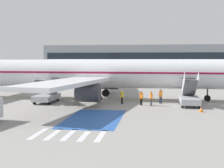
% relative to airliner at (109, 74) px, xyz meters
% --- Properties ---
extents(ground_plane, '(600.00, 600.00, 0.00)m').
position_rel_airliner_xyz_m(ground_plane, '(-1.27, -0.94, -3.60)').
color(ground_plane, gray).
extents(apron_leadline_yellow, '(79.92, 1.68, 0.01)m').
position_rel_airliner_xyz_m(apron_leadline_yellow, '(0.68, -0.01, -3.60)').
color(apron_leadline_yellow, gold).
rests_on(apron_leadline_yellow, ground_plane).
extents(apron_stand_patch_blue, '(5.13, 10.02, 0.01)m').
position_rel_airliner_xyz_m(apron_stand_patch_blue, '(0.68, -14.10, -3.60)').
color(apron_stand_patch_blue, '#2856A8').
rests_on(apron_stand_patch_blue, ground_plane).
extents(apron_walkway_bar_0, '(0.44, 3.60, 0.01)m').
position_rel_airliner_xyz_m(apron_walkway_bar_0, '(-2.32, -20.65, -3.60)').
color(apron_walkway_bar_0, silver).
rests_on(apron_walkway_bar_0, ground_plane).
extents(apron_walkway_bar_1, '(0.44, 3.60, 0.01)m').
position_rel_airliner_xyz_m(apron_walkway_bar_1, '(-1.12, -20.65, -3.60)').
color(apron_walkway_bar_1, silver).
rests_on(apron_walkway_bar_1, ground_plane).
extents(apron_walkway_bar_2, '(0.44, 3.60, 0.01)m').
position_rel_airliner_xyz_m(apron_walkway_bar_2, '(0.08, -20.65, -3.60)').
color(apron_walkway_bar_2, silver).
rests_on(apron_walkway_bar_2, ground_plane).
extents(apron_walkway_bar_3, '(0.44, 3.60, 0.01)m').
position_rel_airliner_xyz_m(apron_walkway_bar_3, '(1.28, -20.65, -3.60)').
color(apron_walkway_bar_3, silver).
rests_on(apron_walkway_bar_3, ground_plane).
extents(apron_walkway_bar_4, '(0.44, 3.60, 0.01)m').
position_rel_airliner_xyz_m(apron_walkway_bar_4, '(2.48, -20.65, -3.60)').
color(apron_walkway_bar_4, silver).
rests_on(apron_walkway_bar_4, ground_plane).
extents(airliner, '(46.29, 36.99, 11.50)m').
position_rel_airliner_xyz_m(airliner, '(0.00, 0.00, 0.00)').
color(airliner, silver).
rests_on(airliner, ground_plane).
extents(boarding_stairs_forward, '(2.29, 5.26, 4.11)m').
position_rel_airliner_xyz_m(boarding_stairs_forward, '(10.48, -4.72, -2.60)').
color(boarding_stairs_forward, '#ADB2BA').
rests_on(boarding_stairs_forward, ground_plane).
extents(boarding_stairs_aft, '(2.29, 5.26, 3.90)m').
position_rel_airliner_xyz_m(boarding_stairs_aft, '(-7.49, -4.39, -2.63)').
color(boarding_stairs_aft, '#ADB2BA').
rests_on(boarding_stairs_aft, ground_plane).
extents(fuel_tanker, '(9.41, 3.95, 3.54)m').
position_rel_airliner_xyz_m(fuel_tanker, '(-9.33, 27.54, -1.81)').
color(fuel_tanker, '#38383D').
rests_on(fuel_tanker, ground_plane).
extents(ground_crew_0, '(0.37, 0.48, 1.76)m').
position_rel_airliner_xyz_m(ground_crew_0, '(5.91, -5.35, -2.59)').
color(ground_crew_0, '#2D2D33').
rests_on(ground_crew_0, ground_plane).
extents(ground_crew_1, '(0.45, 0.48, 1.73)m').
position_rel_airliner_xyz_m(ground_crew_1, '(2.26, -4.18, -2.61)').
color(ground_crew_1, black).
rests_on(ground_crew_1, ground_plane).
extents(ground_crew_2, '(0.49, 0.41, 1.72)m').
position_rel_airliner_xyz_m(ground_crew_2, '(4.71, -5.03, -2.61)').
color(ground_crew_2, black).
rests_on(ground_crew_2, ground_plane).
extents(ground_crew_3, '(0.46, 0.30, 1.82)m').
position_rel_airliner_xyz_m(ground_crew_3, '(7.07, -3.19, -2.54)').
color(ground_crew_3, '#191E38').
rests_on(ground_crew_3, ground_plane).
extents(traffic_cone_0, '(0.50, 0.50, 0.55)m').
position_rel_airliner_xyz_m(traffic_cone_0, '(11.24, -8.99, -3.32)').
color(traffic_cone_0, orange).
rests_on(traffic_cone_0, ground_plane).
extents(terminal_building, '(79.77, 12.10, 11.31)m').
position_rel_airliner_xyz_m(terminal_building, '(0.12, 87.86, 2.06)').
color(terminal_building, '#89939E').
rests_on(terminal_building, ground_plane).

